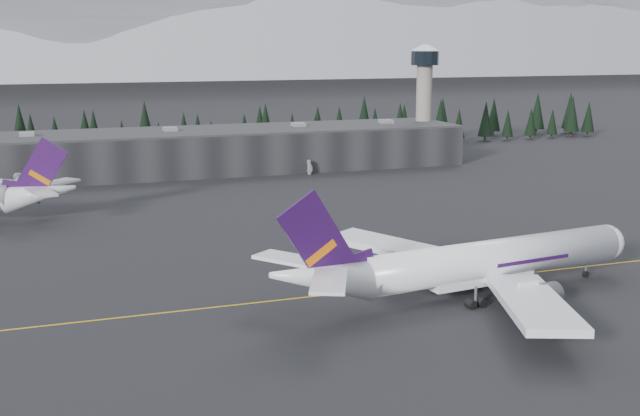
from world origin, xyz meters
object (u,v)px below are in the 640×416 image
object	(u,v)px
terminal	(204,151)
control_tower	(424,88)
jet_main	(466,264)
gse_vehicle_b	(310,172)
gse_vehicle_a	(19,189)

from	to	relation	value
terminal	control_tower	distance (m)	76.98
jet_main	gse_vehicle_b	xyz separation A→B (m)	(15.30, 118.33, -4.57)
terminal	gse_vehicle_a	size ratio (longest dim) A/B	32.20
jet_main	gse_vehicle_a	xyz separation A→B (m)	(-65.41, 117.80, -4.64)
control_tower	jet_main	distance (m)	152.65
gse_vehicle_a	gse_vehicle_b	distance (m)	80.71
terminal	jet_main	size ratio (longest dim) A/B	2.49
terminal	jet_main	bearing A→B (deg)	-84.61
terminal	gse_vehicle_b	bearing A→B (deg)	-31.02
terminal	gse_vehicle_b	xyz separation A→B (m)	(28.05, -16.87, -5.53)
gse_vehicle_a	jet_main	bearing A→B (deg)	-57.89
gse_vehicle_a	control_tower	bearing A→B (deg)	12.15
gse_vehicle_a	gse_vehicle_b	xyz separation A→B (m)	(80.71, 0.54, 0.08)
gse_vehicle_a	gse_vehicle_b	size ratio (longest dim) A/B	1.11
gse_vehicle_b	control_tower	bearing A→B (deg)	119.25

